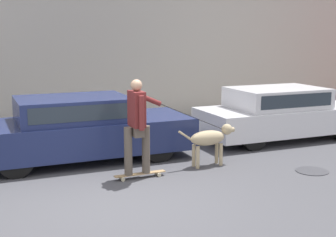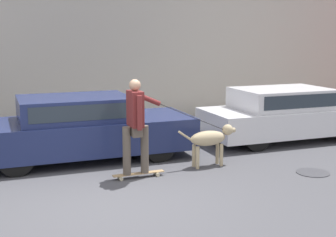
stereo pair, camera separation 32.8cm
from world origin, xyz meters
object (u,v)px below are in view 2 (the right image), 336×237
parked_car_1 (82,129)px  skateboarder (136,122)px  dog (210,139)px  parked_car_2 (285,115)px

parked_car_1 → skateboarder: skateboarder is taller
parked_car_1 → dog: 2.61m
dog → skateboarder: size_ratio=0.51×
dog → parked_car_2: bearing=25.6°
parked_car_2 → skateboarder: 4.56m
parked_car_2 → skateboarder: size_ratio=1.72×
parked_car_1 → parked_car_2: size_ratio=1.09×
parked_car_1 → parked_car_2: parked_car_1 is taller
parked_car_1 → skateboarder: bearing=-67.5°
dog → skateboarder: skateboarder is taller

